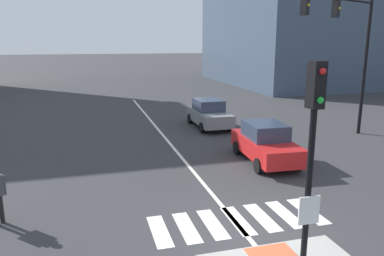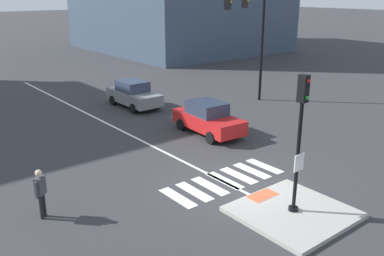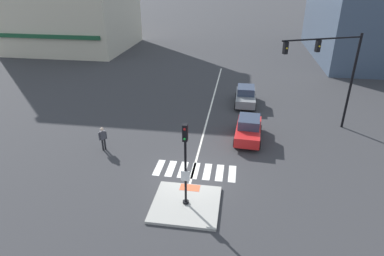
# 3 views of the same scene
# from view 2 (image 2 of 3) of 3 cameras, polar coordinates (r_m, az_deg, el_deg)

# --- Properties ---
(ground_plane) EXTENTS (300.00, 300.00, 0.00)m
(ground_plane) POSITION_cam_2_polar(r_m,az_deg,el_deg) (15.97, 6.10, -7.91)
(ground_plane) COLOR #333335
(traffic_island) EXTENTS (3.45, 3.36, 0.15)m
(traffic_island) POSITION_cam_2_polar(r_m,az_deg,el_deg) (14.42, 13.52, -11.04)
(traffic_island) COLOR #A3A099
(traffic_island) RESTS_ON ground
(tactile_pad_front) EXTENTS (1.10, 0.60, 0.01)m
(tactile_pad_front) POSITION_cam_2_polar(r_m,az_deg,el_deg) (15.12, 9.56, -8.99)
(tactile_pad_front) COLOR #DB5B38
(tactile_pad_front) RESTS_ON traffic_island
(signal_pole) EXTENTS (0.44, 0.38, 4.49)m
(signal_pole) POSITION_cam_2_polar(r_m,az_deg,el_deg) (13.31, 14.41, -0.53)
(signal_pole) COLOR black
(signal_pole) RESTS_ON traffic_island
(crosswalk_stripe_a) EXTENTS (0.44, 1.80, 0.01)m
(crosswalk_stripe_a) POSITION_cam_2_polar(r_m,az_deg,el_deg) (15.11, -1.95, -9.38)
(crosswalk_stripe_a) COLOR silver
(crosswalk_stripe_a) RESTS_ON ground
(crosswalk_stripe_b) EXTENTS (0.44, 1.80, 0.01)m
(crosswalk_stripe_b) POSITION_cam_2_polar(r_m,az_deg,el_deg) (15.52, 0.30, -8.59)
(crosswalk_stripe_b) COLOR silver
(crosswalk_stripe_b) RESTS_ON ground
(crosswalk_stripe_c) EXTENTS (0.44, 1.80, 0.01)m
(crosswalk_stripe_c) POSITION_cam_2_polar(r_m,az_deg,el_deg) (15.95, 2.43, -7.83)
(crosswalk_stripe_c) COLOR silver
(crosswalk_stripe_c) RESTS_ON ground
(crosswalk_stripe_d) EXTENTS (0.44, 1.80, 0.01)m
(crosswalk_stripe_d) POSITION_cam_2_polar(r_m,az_deg,el_deg) (16.40, 4.43, -7.10)
(crosswalk_stripe_d) COLOR silver
(crosswalk_stripe_d) RESTS_ON ground
(crosswalk_stripe_e) EXTENTS (0.44, 1.80, 0.01)m
(crosswalk_stripe_e) POSITION_cam_2_polar(r_m,az_deg,el_deg) (16.88, 6.32, -6.40)
(crosswalk_stripe_e) COLOR silver
(crosswalk_stripe_e) RESTS_ON ground
(crosswalk_stripe_f) EXTENTS (0.44, 1.80, 0.01)m
(crosswalk_stripe_f) POSITION_cam_2_polar(r_m,az_deg,el_deg) (17.38, 8.09, -5.73)
(crosswalk_stripe_f) COLOR silver
(crosswalk_stripe_f) RESTS_ON ground
(crosswalk_stripe_g) EXTENTS (0.44, 1.80, 0.01)m
(crosswalk_stripe_g) POSITION_cam_2_polar(r_m,az_deg,el_deg) (17.89, 9.77, -5.10)
(crosswalk_stripe_g) COLOR silver
(crosswalk_stripe_g) RESTS_ON ground
(lane_centre_line) EXTENTS (0.14, 28.00, 0.01)m
(lane_centre_line) POSITION_cam_2_polar(r_m,az_deg,el_deg) (23.56, -11.31, 0.54)
(lane_centre_line) COLOR silver
(lane_centre_line) RESTS_ON ground
(traffic_light_mast) EXTENTS (5.65, 2.60, 7.14)m
(traffic_light_mast) POSITION_cam_2_polar(r_m,az_deg,el_deg) (26.11, 8.26, 13.55)
(traffic_light_mast) COLOR black
(traffic_light_mast) RESTS_ON ground
(car_red_eastbound_mid) EXTENTS (2.03, 4.19, 1.64)m
(car_red_eastbound_mid) POSITION_cam_2_polar(r_m,az_deg,el_deg) (21.37, 2.19, 1.34)
(car_red_eastbound_mid) COLOR red
(car_red_eastbound_mid) RESTS_ON ground
(car_grey_eastbound_far) EXTENTS (1.85, 4.10, 1.64)m
(car_grey_eastbound_far) POSITION_cam_2_polar(r_m,az_deg,el_deg) (26.64, -7.91, 4.56)
(car_grey_eastbound_far) COLOR slate
(car_grey_eastbound_far) RESTS_ON ground
(pedestrian_at_curb_left) EXTENTS (0.44, 0.40, 1.67)m
(pedestrian_at_curb_left) POSITION_cam_2_polar(r_m,az_deg,el_deg) (14.27, -19.83, -7.89)
(pedestrian_at_curb_left) COLOR black
(pedestrian_at_curb_left) RESTS_ON ground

